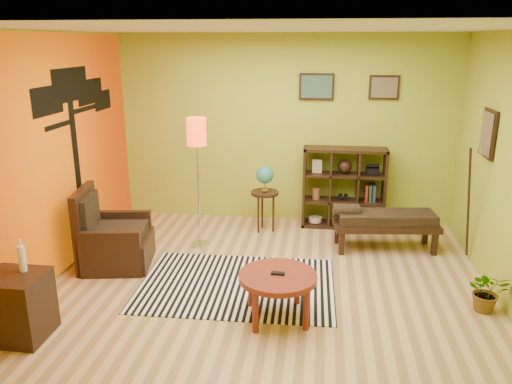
# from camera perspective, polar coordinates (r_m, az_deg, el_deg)

# --- Properties ---
(ground) EXTENTS (5.00, 5.00, 0.00)m
(ground) POSITION_cam_1_polar(r_m,az_deg,el_deg) (5.82, 1.34, -10.56)
(ground) COLOR tan
(ground) RESTS_ON ground
(room_shell) EXTENTS (5.04, 4.54, 2.82)m
(room_shell) POSITION_cam_1_polar(r_m,az_deg,el_deg) (5.26, 0.48, 7.24)
(room_shell) COLOR #A1B332
(room_shell) RESTS_ON ground
(zebra_rug) EXTENTS (2.24, 1.60, 0.01)m
(zebra_rug) POSITION_cam_1_polar(r_m,az_deg,el_deg) (5.82, -2.18, -10.52)
(zebra_rug) COLOR white
(zebra_rug) RESTS_ON ground
(coffee_table) EXTENTS (0.78, 0.78, 0.50)m
(coffee_table) POSITION_cam_1_polar(r_m,az_deg,el_deg) (5.01, 2.51, -10.06)
(coffee_table) COLOR maroon
(coffee_table) RESTS_ON ground
(armchair) EXTENTS (0.93, 0.93, 0.99)m
(armchair) POSITION_cam_1_polar(r_m,az_deg,el_deg) (6.45, -16.16, -5.49)
(armchair) COLOR black
(armchair) RESTS_ON ground
(side_cabinet) EXTENTS (0.54, 0.49, 0.95)m
(side_cabinet) POSITION_cam_1_polar(r_m,az_deg,el_deg) (5.25, -25.63, -11.65)
(side_cabinet) COLOR black
(side_cabinet) RESTS_ON ground
(floor_lamp) EXTENTS (0.26, 0.26, 1.75)m
(floor_lamp) POSITION_cam_1_polar(r_m,az_deg,el_deg) (6.48, -6.77, 5.51)
(floor_lamp) COLOR silver
(floor_lamp) RESTS_ON ground
(globe_table) EXTENTS (0.40, 0.40, 0.98)m
(globe_table) POSITION_cam_1_polar(r_m,az_deg,el_deg) (7.15, 1.01, 1.12)
(globe_table) COLOR black
(globe_table) RESTS_ON ground
(cube_shelf) EXTENTS (1.20, 0.35, 1.20)m
(cube_shelf) POSITION_cam_1_polar(r_m,az_deg,el_deg) (7.47, 10.09, 0.45)
(cube_shelf) COLOR black
(cube_shelf) RESTS_ON ground
(bench) EXTENTS (1.42, 0.64, 0.63)m
(bench) POSITION_cam_1_polar(r_m,az_deg,el_deg) (6.82, 14.31, -3.17)
(bench) COLOR black
(bench) RESTS_ON ground
(potted_plant) EXTENTS (0.43, 0.47, 0.34)m
(potted_plant) POSITION_cam_1_polar(r_m,az_deg,el_deg) (5.76, 24.86, -10.68)
(potted_plant) COLOR #26661E
(potted_plant) RESTS_ON ground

